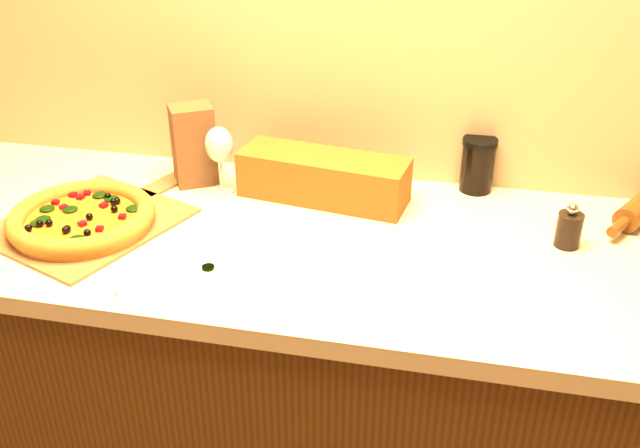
# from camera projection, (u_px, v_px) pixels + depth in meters

# --- Properties ---
(cabinet) EXTENTS (2.80, 0.65, 0.86)m
(cabinet) POSITION_uv_depth(u_px,v_px,m) (311.00, 402.00, 1.74)
(cabinet) COLOR #43280E
(cabinet) RESTS_ON ground
(countertop) EXTENTS (2.84, 0.68, 0.04)m
(countertop) POSITION_uv_depth(u_px,v_px,m) (309.00, 244.00, 1.52)
(countertop) COLOR beige
(countertop) RESTS_ON cabinet
(pizza_peel) EXTENTS (0.44, 0.53, 0.01)m
(pizza_peel) POSITION_uv_depth(u_px,v_px,m) (93.00, 220.00, 1.56)
(pizza_peel) COLOR brown
(pizza_peel) RESTS_ON countertop
(pizza) EXTENTS (0.31, 0.31, 0.04)m
(pizza) POSITION_uv_depth(u_px,v_px,m) (82.00, 218.00, 1.52)
(pizza) COLOR #C47C31
(pizza) RESTS_ON pizza_peel
(bottle_cap) EXTENTS (0.03, 0.03, 0.01)m
(bottle_cap) POSITION_uv_depth(u_px,v_px,m) (208.00, 267.00, 1.40)
(bottle_cap) COLOR black
(bottle_cap) RESTS_ON countertop
(pepper_grinder) EXTENTS (0.05, 0.05, 0.10)m
(pepper_grinder) POSITION_uv_depth(u_px,v_px,m) (569.00, 229.00, 1.46)
(pepper_grinder) COLOR black
(pepper_grinder) RESTS_ON countertop
(bread_bag) EXTENTS (0.40, 0.18, 0.11)m
(bread_bag) POSITION_uv_depth(u_px,v_px,m) (323.00, 177.00, 1.64)
(bread_bag) COLOR brown
(bread_bag) RESTS_ON countertop
(wine_glass) EXTENTS (0.07, 0.07, 0.16)m
(wine_glass) POSITION_uv_depth(u_px,v_px,m) (219.00, 146.00, 1.64)
(wine_glass) COLOR silver
(wine_glass) RESTS_ON countertop
(paper_bag) EXTENTS (0.12, 0.12, 0.19)m
(paper_bag) POSITION_uv_depth(u_px,v_px,m) (194.00, 145.00, 1.70)
(paper_bag) COLOR brown
(paper_bag) RESTS_ON countertop
(dark_jar) EXTENTS (0.08, 0.08, 0.13)m
(dark_jar) POSITION_uv_depth(u_px,v_px,m) (478.00, 165.00, 1.67)
(dark_jar) COLOR black
(dark_jar) RESTS_ON countertop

